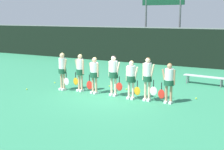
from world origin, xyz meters
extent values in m
plane|color=#2D7F56|center=(0.00, 0.00, 0.00)|extent=(140.00, 140.00, 0.00)
cube|color=black|center=(0.00, 9.51, 1.29)|extent=(60.00, 0.06, 2.58)
cube|color=slate|center=(0.00, 9.51, 2.62)|extent=(60.00, 0.08, 0.08)
cylinder|color=#515156|center=(-2.97, 10.80, 2.79)|extent=(0.14, 0.14, 5.58)
cylinder|color=#515156|center=(-0.34, 10.80, 2.79)|extent=(0.14, 0.14, 5.58)
cube|color=#B2B2B7|center=(3.00, 4.20, 0.43)|extent=(2.12, 0.56, 0.04)
cylinder|color=slate|center=(3.87, 4.24, 0.20)|extent=(0.06, 0.06, 0.41)
cylinder|color=slate|center=(3.85, 3.99, 0.20)|extent=(0.06, 0.06, 0.41)
cylinder|color=slate|center=(2.16, 4.41, 0.20)|extent=(0.06, 0.06, 0.41)
cylinder|color=slate|center=(2.14, 4.16, 0.20)|extent=(0.06, 0.06, 0.41)
cylinder|color=tan|center=(-2.46, -0.11, 0.41)|extent=(0.10, 0.10, 0.83)
cylinder|color=tan|center=(-2.63, -0.08, 0.41)|extent=(0.10, 0.10, 0.83)
cube|color=white|center=(-2.47, -0.14, 0.04)|extent=(0.15, 0.26, 0.09)
cube|color=white|center=(-2.64, -0.11, 0.04)|extent=(0.15, 0.26, 0.09)
cylinder|color=#194C33|center=(-2.55, -0.10, 0.91)|extent=(0.37, 0.37, 0.22)
cylinder|color=white|center=(-2.55, -0.10, 1.17)|extent=(0.32, 0.32, 0.68)
sphere|color=tan|center=(-2.55, -0.10, 1.62)|extent=(0.22, 0.22, 0.22)
sphere|color=#D8B772|center=(-2.54, -0.08, 1.64)|extent=(0.20, 0.20, 0.20)
cylinder|color=tan|center=(-2.35, -0.14, 1.15)|extent=(0.22, 0.11, 0.64)
cylinder|color=tan|center=(-2.73, -0.06, 1.15)|extent=(0.08, 0.08, 0.64)
cylinder|color=black|center=(-2.28, -0.17, 0.75)|extent=(0.03, 0.03, 0.26)
ellipsoid|color=silver|center=(-2.28, -0.17, 0.44)|extent=(0.28, 0.03, 0.36)
cylinder|color=tan|center=(-1.59, 0.08, 0.41)|extent=(0.10, 0.10, 0.81)
cylinder|color=tan|center=(-1.76, 0.10, 0.41)|extent=(0.10, 0.10, 0.81)
cube|color=white|center=(-1.60, 0.05, 0.04)|extent=(0.14, 0.25, 0.09)
cube|color=white|center=(-1.76, 0.07, 0.04)|extent=(0.14, 0.25, 0.09)
cylinder|color=#194C33|center=(-1.68, 0.09, 0.91)|extent=(0.35, 0.35, 0.26)
cylinder|color=white|center=(-1.68, 0.09, 1.15)|extent=(0.30, 0.30, 0.68)
sphere|color=tan|center=(-1.68, 0.09, 1.59)|extent=(0.20, 0.20, 0.20)
sphere|color=#D8B772|center=(-1.67, 0.11, 1.62)|extent=(0.19, 0.19, 0.19)
cylinder|color=tan|center=(-1.87, 0.11, 1.14)|extent=(0.22, 0.10, 0.65)
cylinder|color=tan|center=(-1.50, 0.06, 1.14)|extent=(0.08, 0.08, 0.65)
cylinder|color=black|center=(-1.95, 0.10, 0.74)|extent=(0.03, 0.03, 0.25)
ellipsoid|color=orange|center=(-1.95, 0.10, 0.44)|extent=(0.26, 0.03, 0.35)
cylinder|color=tan|center=(-0.79, 0.03, 0.39)|extent=(0.10, 0.10, 0.77)
cylinder|color=tan|center=(-0.98, 0.06, 0.39)|extent=(0.10, 0.10, 0.77)
cube|color=white|center=(-0.80, 0.00, 0.04)|extent=(0.15, 0.26, 0.09)
cube|color=white|center=(-0.99, 0.03, 0.04)|extent=(0.15, 0.26, 0.09)
cylinder|color=#194C33|center=(-0.89, 0.05, 0.85)|extent=(0.40, 0.40, 0.23)
cylinder|color=white|center=(-0.89, 0.05, 1.09)|extent=(0.34, 0.34, 0.63)
sphere|color=tan|center=(-0.89, 0.05, 1.51)|extent=(0.21, 0.21, 0.21)
sphere|color=#D8B772|center=(-0.88, 0.07, 1.53)|extent=(0.19, 0.19, 0.19)
cylinder|color=tan|center=(-1.10, 0.09, 1.07)|extent=(0.21, 0.11, 0.60)
cylinder|color=tan|center=(-0.69, 0.01, 1.07)|extent=(0.08, 0.08, 0.60)
cylinder|color=black|center=(-1.18, 0.08, 0.68)|extent=(0.03, 0.03, 0.29)
ellipsoid|color=red|center=(-1.18, 0.08, 0.34)|extent=(0.32, 0.03, 0.40)
cylinder|color=beige|center=(0.14, 0.10, 0.42)|extent=(0.10, 0.10, 0.83)
cylinder|color=beige|center=(-0.05, 0.10, 0.42)|extent=(0.10, 0.10, 0.83)
cube|color=white|center=(0.14, 0.07, 0.04)|extent=(0.11, 0.24, 0.09)
cube|color=white|center=(-0.05, 0.07, 0.04)|extent=(0.11, 0.24, 0.09)
cylinder|color=#194C33|center=(0.05, 0.10, 0.92)|extent=(0.40, 0.40, 0.26)
cylinder|color=white|center=(0.05, 0.10, 1.18)|extent=(0.35, 0.35, 0.69)
sphere|color=beige|center=(0.05, 0.10, 1.63)|extent=(0.21, 0.21, 0.21)
sphere|color=black|center=(0.05, 0.12, 1.66)|extent=(0.19, 0.19, 0.19)
cylinder|color=beige|center=(0.26, 0.10, 1.17)|extent=(0.21, 0.08, 0.66)
cylinder|color=beige|center=(-0.15, 0.10, 1.17)|extent=(0.08, 0.08, 0.66)
cylinder|color=black|center=(0.34, 0.08, 0.75)|extent=(0.03, 0.03, 0.26)
ellipsoid|color=red|center=(0.34, 0.08, 0.44)|extent=(0.30, 0.03, 0.36)
cylinder|color=beige|center=(1.04, -0.04, 0.38)|extent=(0.10, 0.10, 0.77)
cylinder|color=beige|center=(0.86, -0.04, 0.38)|extent=(0.10, 0.10, 0.77)
cube|color=white|center=(1.04, -0.07, 0.04)|extent=(0.11, 0.24, 0.09)
cube|color=white|center=(0.86, -0.07, 0.04)|extent=(0.11, 0.24, 0.09)
cylinder|color=#194C33|center=(0.95, -0.04, 0.86)|extent=(0.39, 0.39, 0.26)
cylinder|color=white|center=(0.95, -0.04, 1.09)|extent=(0.34, 0.34, 0.64)
sphere|color=beige|center=(0.95, -0.04, 1.50)|extent=(0.19, 0.19, 0.19)
sphere|color=#D8B772|center=(0.95, -0.02, 1.52)|extent=(0.18, 0.18, 0.18)
cylinder|color=beige|center=(1.16, -0.04, 1.07)|extent=(0.20, 0.08, 0.61)
cylinder|color=beige|center=(0.75, -0.04, 1.07)|extent=(0.08, 0.08, 0.61)
cylinder|color=black|center=(1.24, -0.06, 0.69)|extent=(0.03, 0.03, 0.26)
ellipsoid|color=orange|center=(1.24, -0.06, 0.38)|extent=(0.27, 0.03, 0.36)
cylinder|color=beige|center=(1.73, 0.04, 0.42)|extent=(0.10, 0.10, 0.84)
cylinder|color=beige|center=(1.56, 0.04, 0.42)|extent=(0.10, 0.10, 0.84)
cube|color=white|center=(1.73, 0.01, 0.04)|extent=(0.11, 0.24, 0.09)
cube|color=white|center=(1.56, 0.01, 0.04)|extent=(0.11, 0.24, 0.09)
cylinder|color=#194C33|center=(1.64, 0.04, 0.92)|extent=(0.35, 0.35, 0.22)
cylinder|color=white|center=(1.64, 0.04, 1.20)|extent=(0.31, 0.31, 0.72)
sphere|color=beige|center=(1.64, 0.04, 1.66)|extent=(0.20, 0.20, 0.20)
sphere|color=olive|center=(1.64, 0.06, 1.68)|extent=(0.18, 0.18, 0.18)
cylinder|color=beige|center=(1.84, 0.04, 1.19)|extent=(0.22, 0.08, 0.68)
cylinder|color=beige|center=(1.46, 0.04, 1.19)|extent=(0.08, 0.08, 0.68)
cylinder|color=black|center=(1.92, 0.02, 0.76)|extent=(0.03, 0.03, 0.27)
ellipsoid|color=silver|center=(1.92, 0.02, 0.44)|extent=(0.30, 0.03, 0.37)
cylinder|color=tan|center=(2.63, 0.09, 0.38)|extent=(0.10, 0.10, 0.76)
cylinder|color=tan|center=(2.43, 0.09, 0.38)|extent=(0.10, 0.10, 0.76)
cube|color=white|center=(2.63, 0.06, 0.04)|extent=(0.11, 0.24, 0.09)
cube|color=white|center=(2.44, 0.06, 0.04)|extent=(0.11, 0.24, 0.09)
cylinder|color=#194C33|center=(2.53, 0.09, 0.84)|extent=(0.40, 0.40, 0.21)
cylinder|color=white|center=(2.53, 0.09, 1.07)|extent=(0.35, 0.35, 0.63)
sphere|color=tan|center=(2.53, 0.09, 1.49)|extent=(0.20, 0.20, 0.20)
sphere|color=olive|center=(2.53, 0.11, 1.51)|extent=(0.18, 0.18, 0.18)
cylinder|color=tan|center=(2.32, 0.09, 1.06)|extent=(0.20, 0.08, 0.60)
cylinder|color=tan|center=(2.73, 0.09, 1.06)|extent=(0.08, 0.08, 0.60)
cylinder|color=black|center=(2.24, 0.07, 0.67)|extent=(0.03, 0.03, 0.28)
ellipsoid|color=red|center=(2.24, 0.07, 0.34)|extent=(0.28, 0.03, 0.38)
sphere|color=#CCE033|center=(3.35, 1.22, 0.03)|extent=(0.07, 0.07, 0.07)
sphere|color=#CCE033|center=(0.07, 1.33, 0.03)|extent=(0.07, 0.07, 0.07)
sphere|color=#CCE033|center=(-3.85, 0.91, 0.03)|extent=(0.07, 0.07, 0.07)
sphere|color=#CCE033|center=(-0.97, 1.56, 0.03)|extent=(0.07, 0.07, 0.07)
sphere|color=#CCE033|center=(-4.03, -0.92, 0.03)|extent=(0.07, 0.07, 0.07)
camera|label=1|loc=(6.32, -11.46, 3.37)|focal=50.00mm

